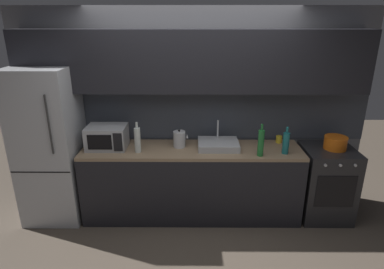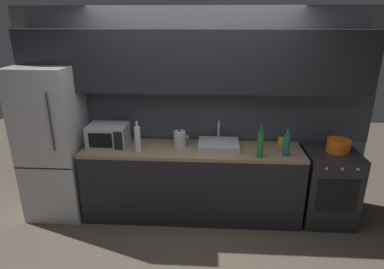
{
  "view_description": "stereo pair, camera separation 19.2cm",
  "coord_description": "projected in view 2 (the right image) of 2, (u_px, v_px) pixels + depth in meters",
  "views": [
    {
      "loc": [
        0.03,
        -2.66,
        2.35
      ],
      "look_at": [
        0.0,
        0.9,
        1.08
      ],
      "focal_mm": 30.23,
      "sensor_mm": 36.0,
      "label": 1
    },
    {
      "loc": [
        0.22,
        -2.65,
        2.35
      ],
      "look_at": [
        0.0,
        0.9,
        1.08
      ],
      "focal_mm": 30.23,
      "sensor_mm": 36.0,
      "label": 2
    }
  ],
  "objects": [
    {
      "name": "back_wall",
      "position": [
        193.0,
        89.0,
        3.9
      ],
      "size": [
        4.35,
        0.44,
        2.5
      ],
      "color": "slate",
      "rests_on": "ground"
    },
    {
      "name": "sink_basin",
      "position": [
        218.0,
        145.0,
        3.84
      ],
      "size": [
        0.48,
        0.38,
        0.3
      ],
      "color": "#ADAFB5",
      "rests_on": "counter_run"
    },
    {
      "name": "refrigerator",
      "position": [
        54.0,
        143.0,
        3.93
      ],
      "size": [
        0.68,
        0.69,
        1.86
      ],
      "color": "#B7BABF",
      "rests_on": "ground"
    },
    {
      "name": "kettle",
      "position": [
        180.0,
        139.0,
        3.87
      ],
      "size": [
        0.18,
        0.14,
        0.22
      ],
      "color": "#B7BABF",
      "rests_on": "counter_run"
    },
    {
      "name": "counter_run",
      "position": [
        192.0,
        182.0,
        3.99
      ],
      "size": [
        2.61,
        0.6,
        0.9
      ],
      "color": "black",
      "rests_on": "ground"
    },
    {
      "name": "ground_plane",
      "position": [
        186.0,
        263.0,
        3.3
      ],
      "size": [
        10.0,
        10.0,
        0.0
      ],
      "primitive_type": "plane",
      "color": "#4C4238"
    },
    {
      "name": "mug_yellow",
      "position": [
        281.0,
        141.0,
        3.96
      ],
      "size": [
        0.08,
        0.08,
        0.09
      ],
      "primitive_type": "cylinder",
      "color": "gold",
      "rests_on": "counter_run"
    },
    {
      "name": "wine_bottle_teal",
      "position": [
        286.0,
        145.0,
        3.6
      ],
      "size": [
        0.07,
        0.07,
        0.32
      ],
      "color": "#19666B",
      "rests_on": "counter_run"
    },
    {
      "name": "cooking_pot",
      "position": [
        338.0,
        146.0,
        3.72
      ],
      "size": [
        0.26,
        0.26,
        0.15
      ],
      "color": "orange",
      "rests_on": "oven_range"
    },
    {
      "name": "wine_bottle_clear",
      "position": [
        138.0,
        139.0,
        3.72
      ],
      "size": [
        0.07,
        0.07,
        0.36
      ],
      "color": "silver",
      "rests_on": "counter_run"
    },
    {
      "name": "microwave",
      "position": [
        108.0,
        136.0,
        3.87
      ],
      "size": [
        0.46,
        0.35,
        0.27
      ],
      "color": "#A8AAAF",
      "rests_on": "counter_run"
    },
    {
      "name": "wine_bottle_green",
      "position": [
        260.0,
        144.0,
        3.55
      ],
      "size": [
        0.07,
        0.07,
        0.37
      ],
      "color": "#1E6B2D",
      "rests_on": "counter_run"
    },
    {
      "name": "oven_range",
      "position": [
        328.0,
        186.0,
        3.9
      ],
      "size": [
        0.6,
        0.62,
        0.9
      ],
      "color": "#232326",
      "rests_on": "ground"
    }
  ]
}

